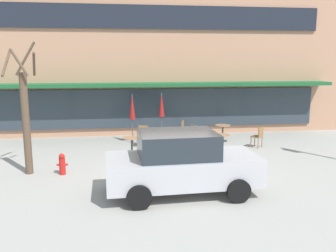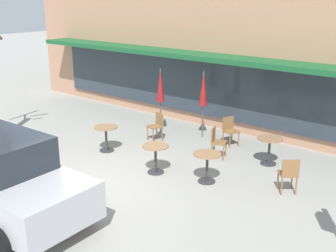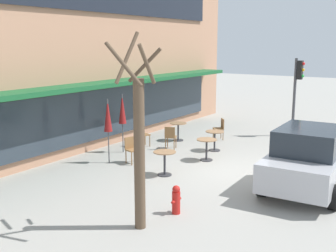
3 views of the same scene
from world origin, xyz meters
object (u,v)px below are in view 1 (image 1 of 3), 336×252
object	(u,v)px
cafe_table_near_wall	(189,144)
cafe_chair_1	(195,133)
fire_hydrant	(62,164)
cafe_chair_2	(185,128)
cafe_chair_3	(258,135)
parked_sedan	(181,163)
cafe_table_mid_patio	(223,130)
cafe_table_streetside	(132,144)
cafe_table_by_tree	(221,140)
patio_umbrella_cream_folded	(162,105)
cafe_chair_0	(143,134)
street_tree	(25,116)
patio_umbrella_green_folded	(132,107)

from	to	relation	value
cafe_table_near_wall	cafe_chair_1	xyz separation A→B (m)	(0.64, 1.92, 0.01)
fire_hydrant	cafe_chair_2	bearing A→B (deg)	43.55
cafe_table_near_wall	fire_hydrant	bearing A→B (deg)	-160.59
cafe_chair_3	parked_sedan	world-z (taller)	parked_sedan
cafe_table_near_wall	parked_sedan	size ratio (longest dim) A/B	0.18
cafe_chair_3	cafe_table_mid_patio	bearing A→B (deg)	130.71
cafe_table_streetside	parked_sedan	world-z (taller)	parked_sedan
cafe_chair_1	fire_hydrant	distance (m)	6.27
cafe_table_by_tree	cafe_table_near_wall	bearing A→B (deg)	-164.44
cafe_chair_2	patio_umbrella_cream_folded	bearing A→B (deg)	175.60
cafe_chair_1	parked_sedan	world-z (taller)	parked_sedan
cafe_chair_1	fire_hydrant	bearing A→B (deg)	-145.83
cafe_chair_1	cafe_table_mid_patio	bearing A→B (deg)	20.14
cafe_chair_0	cafe_chair_1	world-z (taller)	same
cafe_table_mid_patio	cafe_chair_0	distance (m)	3.74
cafe_table_streetside	cafe_chair_0	bearing A→B (deg)	72.89
cafe_chair_1	fire_hydrant	xyz separation A→B (m)	(-5.18, -3.52, -0.17)
patio_umbrella_cream_folded	cafe_chair_3	xyz separation A→B (m)	(3.92, -2.09, -1.10)
cafe_table_mid_patio	parked_sedan	xyz separation A→B (m)	(-3.01, -6.19, 0.36)
cafe_chair_3	parked_sedan	xyz separation A→B (m)	(-4.18, -4.82, 0.35)
cafe_table_near_wall	cafe_chair_2	size ratio (longest dim) A/B	0.85
street_tree	parked_sedan	bearing A→B (deg)	-27.36
cafe_table_near_wall	cafe_table_streetside	distance (m)	2.22
cafe_chair_1	cafe_chair_3	xyz separation A→B (m)	(2.57, -0.85, 0.00)
cafe_table_near_wall	patio_umbrella_green_folded	size ratio (longest dim) A/B	0.35
cafe_table_streetside	fire_hydrant	bearing A→B (deg)	-141.05
cafe_table_streetside	street_tree	size ratio (longest dim) A/B	0.18
cafe_chair_1	cafe_chair_2	distance (m)	1.19
cafe_table_streetside	cafe_chair_0	world-z (taller)	cafe_chair_0
cafe_table_near_wall	cafe_chair_2	world-z (taller)	cafe_chair_2
cafe_table_mid_patio	cafe_chair_2	distance (m)	1.78
cafe_chair_2	fire_hydrant	distance (m)	6.78
cafe_table_streetside	street_tree	distance (m)	4.05
cafe_chair_1	cafe_chair_3	world-z (taller)	same
cafe_chair_0	cafe_table_by_tree	bearing A→B (deg)	-27.85
cafe_table_near_wall	street_tree	world-z (taller)	street_tree
cafe_table_streetside	patio_umbrella_green_folded	bearing A→B (deg)	87.12
patio_umbrella_green_folded	street_tree	distance (m)	5.36
cafe_chair_2	cafe_table_mid_patio	bearing A→B (deg)	-21.27
cafe_table_by_tree	cafe_chair_0	xyz separation A→B (m)	(-3.05, 1.61, 0.01)
cafe_chair_3	fire_hydrant	xyz separation A→B (m)	(-7.75, -2.66, -0.17)
cafe_table_near_wall	street_tree	size ratio (longest dim) A/B	0.18
cafe_table_streetside	parked_sedan	size ratio (longest dim) A/B	0.18
cafe_table_mid_patio	patio_umbrella_green_folded	size ratio (longest dim) A/B	0.35
patio_umbrella_green_folded	fire_hydrant	bearing A→B (deg)	-119.95
cafe_table_mid_patio	cafe_chair_0	world-z (taller)	cafe_chair_0
cafe_table_near_wall	cafe_chair_3	xyz separation A→B (m)	(3.21, 1.06, 0.01)
cafe_table_near_wall	cafe_chair_2	xyz separation A→B (m)	(0.38, 3.07, 0.01)
cafe_chair_0	cafe_table_near_wall	bearing A→B (deg)	-49.83
cafe_table_streetside	cafe_chair_2	distance (m)	3.80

